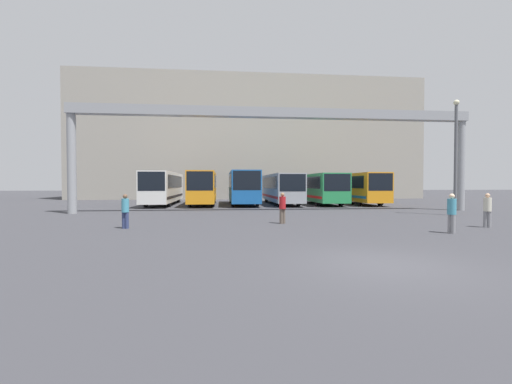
% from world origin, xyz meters
% --- Properties ---
extents(ground_plane, '(200.00, 200.00, 0.00)m').
position_xyz_m(ground_plane, '(0.00, 0.00, 0.00)').
color(ground_plane, '#38383D').
extents(building_backdrop, '(48.65, 12.00, 16.99)m').
position_xyz_m(building_backdrop, '(0.00, 43.31, 8.50)').
color(building_backdrop, gray).
rests_on(building_backdrop, ground).
extents(overhead_gantry, '(29.63, 0.80, 7.65)m').
position_xyz_m(overhead_gantry, '(0.00, 16.63, 6.42)').
color(overhead_gantry, gray).
rests_on(overhead_gantry, ground).
extents(bus_slot_0, '(2.43, 12.10, 3.19)m').
position_xyz_m(bus_slot_0, '(-9.90, 26.60, 1.84)').
color(bus_slot_0, silver).
rests_on(bus_slot_0, ground).
extents(bus_slot_1, '(2.43, 10.59, 3.23)m').
position_xyz_m(bus_slot_1, '(-5.94, 25.84, 1.86)').
color(bus_slot_1, orange).
rests_on(bus_slot_1, ground).
extents(bus_slot_2, '(2.62, 10.46, 3.29)m').
position_xyz_m(bus_slot_2, '(-1.98, 25.78, 1.90)').
color(bus_slot_2, '#1959A5').
rests_on(bus_slot_2, ground).
extents(bus_slot_3, '(2.52, 11.59, 3.03)m').
position_xyz_m(bus_slot_3, '(1.98, 26.34, 1.75)').
color(bus_slot_3, '#999EA5').
rests_on(bus_slot_3, ground).
extents(bus_slot_4, '(2.63, 10.23, 3.06)m').
position_xyz_m(bus_slot_4, '(5.94, 25.66, 1.76)').
color(bus_slot_4, '#268C4C').
rests_on(bus_slot_4, ground).
extents(bus_slot_5, '(2.47, 10.21, 3.13)m').
position_xyz_m(bus_slot_5, '(9.90, 25.65, 1.80)').
color(bus_slot_5, orange).
rests_on(bus_slot_5, ground).
extents(pedestrian_near_right, '(0.34, 0.34, 1.64)m').
position_xyz_m(pedestrian_near_right, '(8.50, 6.70, 0.87)').
color(pedestrian_near_right, gray).
rests_on(pedestrian_near_right, ground).
extents(pedestrian_near_center, '(0.35, 0.35, 1.68)m').
position_xyz_m(pedestrian_near_center, '(5.51, 5.07, 0.89)').
color(pedestrian_near_center, gray).
rests_on(pedestrian_near_center, ground).
extents(pedestrian_mid_left, '(0.34, 0.34, 1.63)m').
position_xyz_m(pedestrian_mid_left, '(-0.96, 9.25, 0.86)').
color(pedestrian_mid_left, brown).
rests_on(pedestrian_mid_left, ground).
extents(pedestrian_far_center, '(0.33, 0.33, 1.61)m').
position_xyz_m(pedestrian_far_center, '(-8.62, 8.07, 0.85)').
color(pedestrian_far_center, navy).
rests_on(pedestrian_far_center, ground).
extents(lamp_post, '(0.36, 0.36, 7.60)m').
position_xyz_m(lamp_post, '(11.22, 12.70, 4.16)').
color(lamp_post, '#595B60').
rests_on(lamp_post, ground).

